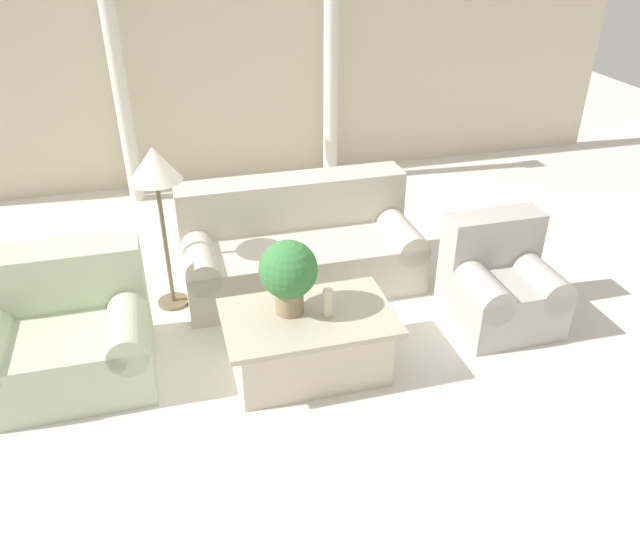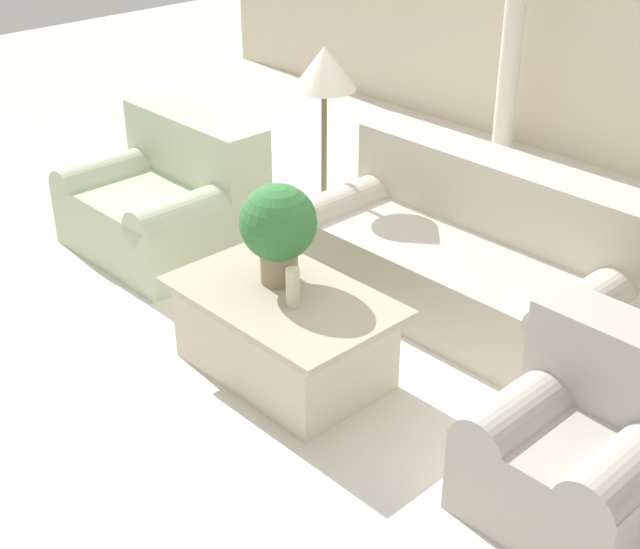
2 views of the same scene
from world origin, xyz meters
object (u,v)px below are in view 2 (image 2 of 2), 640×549
sofa_long (471,254)px  floor_lamp (324,80)px  coffee_table (284,332)px  loveseat (168,198)px  potted_plant (278,227)px  armchair (585,443)px

sofa_long → floor_lamp: bearing=-173.7°
coffee_table → loveseat: bearing=165.1°
coffee_table → potted_plant: (-0.12, 0.08, 0.55)m
coffee_table → floor_lamp: floor_lamp is taller
loveseat → armchair: 3.31m
sofa_long → floor_lamp: (-1.13, -0.12, 0.83)m
loveseat → potted_plant: size_ratio=2.17×
coffee_table → armchair: (1.64, 0.25, 0.10)m
coffee_table → armchair: bearing=8.6°
potted_plant → floor_lamp: 1.38m
potted_plant → armchair: 1.82m
sofa_long → loveseat: same height
sofa_long → floor_lamp: floor_lamp is taller
armchair → loveseat: bearing=176.6°
coffee_table → floor_lamp: bearing=128.0°
sofa_long → potted_plant: (-0.35, -1.20, 0.45)m
floor_lamp → armchair: 2.82m
loveseat → potted_plant: 1.66m
loveseat → potted_plant: (1.55, -0.37, 0.45)m
coffee_table → potted_plant: size_ratio=2.20×
potted_plant → floor_lamp: floor_lamp is taller
loveseat → floor_lamp: 1.34m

